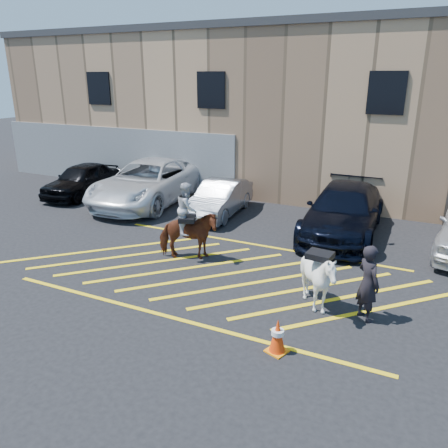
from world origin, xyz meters
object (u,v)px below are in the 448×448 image
at_px(car_blue_suv, 344,211).
at_px(saddled_white, 318,279).
at_px(handler, 368,283).
at_px(car_white_pickup, 149,182).
at_px(car_black_suv, 82,180).
at_px(traffic_cone, 278,336).
at_px(car_silver_sedan, 220,198).
at_px(mounted_bay, 188,229).

distance_m(car_blue_suv, saddled_white, 5.47).
distance_m(handler, saddled_white, 1.10).
distance_m(car_white_pickup, handler, 11.42).
distance_m(car_black_suv, handler, 14.34).
distance_m(handler, traffic_cone, 2.51).
relative_size(car_silver_sedan, mounted_bay, 1.74).
distance_m(car_silver_sedan, saddled_white, 7.65).
bearing_deg(mounted_bay, car_silver_sedan, 103.62).
bearing_deg(handler, car_white_pickup, 14.08).
bearing_deg(car_white_pickup, traffic_cone, -47.30).
height_order(car_black_suv, handler, handler).
xyz_separation_m(car_black_suv, car_silver_sedan, (6.91, 0.03, -0.06)).
distance_m(car_silver_sedan, car_blue_suv, 4.76).
distance_m(car_white_pickup, mounted_bay, 6.47).
relative_size(mounted_bay, traffic_cone, 3.18).
height_order(car_white_pickup, car_blue_suv, car_white_pickup).
height_order(car_silver_sedan, handler, handler).
bearing_deg(car_black_suv, car_white_pickup, -0.05).
relative_size(car_silver_sedan, car_blue_suv, 0.71).
relative_size(car_black_suv, traffic_cone, 5.85).
distance_m(car_silver_sedan, handler, 8.41).
xyz_separation_m(car_black_suv, traffic_cone, (11.86, -7.56, -0.36)).
distance_m(car_black_suv, saddled_white, 13.35).
bearing_deg(car_silver_sedan, mounted_bay, -80.17).
xyz_separation_m(mounted_bay, saddled_white, (4.18, -1.27, -0.17)).
xyz_separation_m(car_silver_sedan, car_blue_suv, (4.76, -0.14, 0.16)).
bearing_deg(traffic_cone, car_black_suv, 147.47).
height_order(car_silver_sedan, saddled_white, saddled_white).
bearing_deg(handler, car_blue_suv, -29.14).
xyz_separation_m(car_white_pickup, car_silver_sedan, (3.50, -0.29, -0.23)).
bearing_deg(saddled_white, car_white_pickup, 146.07).
height_order(car_black_suv, traffic_cone, car_black_suv).
bearing_deg(mounted_bay, traffic_cone, -40.08).
height_order(car_silver_sedan, mounted_bay, mounted_bay).
bearing_deg(mounted_bay, car_white_pickup, 134.68).
xyz_separation_m(car_silver_sedan, traffic_cone, (4.95, -7.60, -0.30)).
bearing_deg(traffic_cone, car_silver_sedan, 123.07).
relative_size(car_white_pickup, mounted_bay, 2.77).
height_order(car_black_suv, car_blue_suv, car_blue_suv).
bearing_deg(car_white_pickup, car_blue_suv, -7.21).
relative_size(car_white_pickup, traffic_cone, 8.82).
xyz_separation_m(saddled_white, traffic_cone, (-0.28, -2.01, -0.40)).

